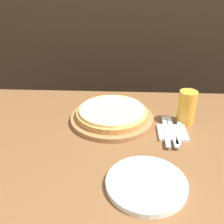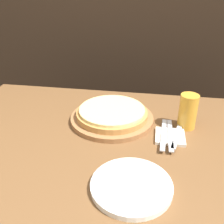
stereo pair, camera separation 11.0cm
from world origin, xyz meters
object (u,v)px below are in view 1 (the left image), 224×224
pizza_on_board (112,115)px  beer_glass (187,106)px  spoon (179,131)px  fork (166,131)px  dinner_knife (173,131)px  dinner_plate (146,184)px

pizza_on_board → beer_glass: size_ratio=2.45×
pizza_on_board → spoon: size_ratio=1.88×
beer_glass → fork: (-0.09, -0.09, -0.06)m
fork → dinner_knife: same height
dinner_knife → pizza_on_board: bearing=158.1°
spoon → beer_glass: bearing=66.3°
dinner_plate → fork: (0.09, 0.29, 0.01)m
fork → dinner_knife: 0.02m
dinner_plate → dinner_knife: dinner_plate is taller
pizza_on_board → dinner_plate: 0.40m
dinner_plate → dinner_knife: (0.12, 0.29, 0.01)m
beer_glass → dinner_plate: 0.43m
fork → dinner_plate: bearing=-108.3°
pizza_on_board → beer_glass: 0.31m
beer_glass → spoon: 0.12m
fork → dinner_knife: bearing=-0.0°
spoon → dinner_plate: bearing=-116.8°
beer_glass → dinner_plate: bearing=-116.1°
pizza_on_board → spoon: (0.27, -0.10, -0.01)m
beer_glass → dinner_knife: size_ratio=0.65×
dinner_plate → beer_glass: bearing=63.9°
pizza_on_board → dinner_knife: bearing=-21.9°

